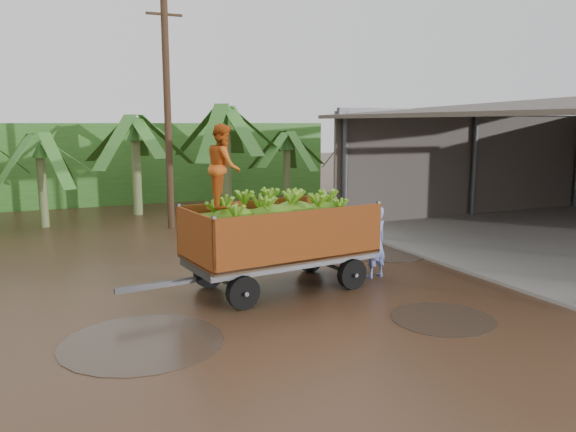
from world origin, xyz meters
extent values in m
plane|color=black|center=(0.00, 0.00, 0.00)|extent=(100.00, 100.00, 0.00)
cube|color=#383330|center=(11.00, 5.90, 2.00)|extent=(12.00, 0.12, 4.00)
cube|color=#2D661E|center=(-2.00, 16.00, 1.80)|extent=(22.00, 3.00, 3.60)
cube|color=#47474C|center=(-2.37, -0.26, 0.49)|extent=(1.60, 0.29, 0.11)
imported|color=#C05316|center=(-0.83, 0.12, 2.73)|extent=(0.85, 0.98, 1.73)
imported|color=#7B8EE1|center=(2.80, -0.05, 0.85)|extent=(0.69, 0.53, 1.69)
cylinder|color=#47301E|center=(-0.14, 8.26, 3.85)|extent=(0.24, 0.24, 7.70)
cube|color=#47301E|center=(-0.14, 8.26, 7.12)|extent=(1.20, 0.08, 0.08)
camera|label=1|loc=(-4.40, -10.91, 3.61)|focal=35.00mm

